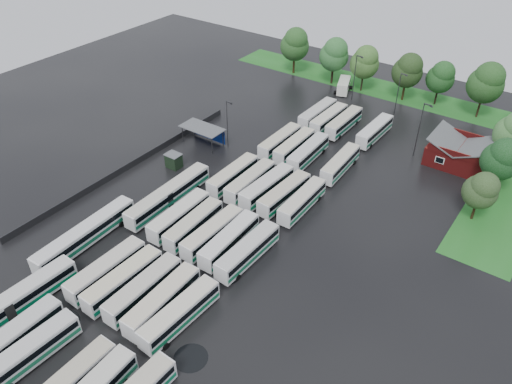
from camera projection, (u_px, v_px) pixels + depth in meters
The scene contains 52 objects.
ground at pixel (197, 241), 72.27m from camera, with size 160.00×160.00×0.00m, color black.
brick_building at pixel (458, 154), 88.05m from camera, with size 10.07×8.60×5.39m.
wash_shed at pixel (204, 129), 93.15m from camera, with size 8.20×4.20×3.58m.
utility_hut at pixel (174, 161), 87.44m from camera, with size 2.70×2.20×2.62m.
grass_strip_north at pixel (390, 91), 114.05m from camera, with size 80.00×10.00×0.01m, color #1D631D.
west_fence at pixel (131, 165), 87.66m from camera, with size 0.10×50.00×1.20m, color #2D2D30.
bus_r0c0 at pixel (16, 336), 56.46m from camera, with size 2.55×11.28×3.13m.
bus_r0c1 at pixel (31, 351), 54.81m from camera, with size 2.89×11.31×3.12m.
bus_r0c3 at pixel (69, 383), 51.66m from camera, with size 2.45×11.11×3.09m.
bus_r1c0 at pixel (107, 270), 64.90m from camera, with size 2.59×11.70×3.25m.
bus_r1c1 at pixel (123, 280), 63.47m from camera, with size 2.69×11.65×3.23m.
bus_r1c2 at pixel (144, 289), 62.22m from camera, with size 2.59×11.58×3.21m.
bus_r1c3 at pixel (162, 301), 60.65m from camera, with size 2.88×11.71×3.24m.
bus_r1c4 at pixel (180, 314), 59.05m from camera, with size 2.90×11.58×3.20m.
bus_r2c0 at pixel (179, 216), 74.12m from camera, with size 2.68×11.59×3.21m.
bus_r2c1 at pixel (194, 225), 72.58m from camera, with size 2.77×11.13×3.07m.
bus_r2c2 at pixel (213, 233), 71.04m from camera, with size 2.58×11.33×3.14m.
bus_r2c3 at pixel (229, 240), 69.71m from camera, with size 2.84×11.54×3.19m.
bus_r2c4 at pixel (248, 251), 67.86m from camera, with size 2.72×11.62×3.22m.
bus_r3c0 at pixel (233, 175), 83.03m from camera, with size 2.45×11.27×3.13m.
bus_r3c1 at pixel (250, 181), 81.52m from camera, with size 2.50×11.34×3.15m.
bus_r3c2 at pixel (267, 187), 80.22m from camera, with size 3.03×11.73×3.24m.
bus_r3c3 at pixel (284, 194), 78.72m from camera, with size 2.92×11.38×3.14m.
bus_r3c4 at pixel (302, 201), 77.21m from camera, with size 2.53×11.12×3.08m.
bus_r4c0 at pixel (280, 141), 92.16m from camera, with size 2.38×11.14×3.10m.
bus_r4c1 at pixel (294, 146), 90.79m from camera, with size 2.52×11.08×3.07m.
bus_r4c2 at pixel (308, 152), 88.88m from camera, with size 2.80×11.49×3.18m.
bus_r4c4 at pixel (340, 164), 85.94m from camera, with size 2.81×11.22×3.10m.
bus_r5c0 at pixel (317, 113), 101.19m from camera, with size 2.58×11.38×3.16m.
bus_r5c1 at pixel (329, 119), 99.40m from camera, with size 2.56×11.15×3.09m.
bus_r5c2 at pixel (344, 122), 98.07m from camera, with size 2.46×11.28×3.14m.
bus_r5c4 at pixel (375, 131), 95.27m from camera, with size 2.63×11.36×3.15m.
artic_bus_west_a at pixel (12, 304), 60.24m from camera, with size 2.95×17.01×3.14m.
artic_bus_west_b at pixel (169, 195), 78.37m from camera, with size 2.70×17.10×3.17m.
artic_bus_west_c at pixel (86, 234), 70.72m from camera, with size 3.01×17.01×3.14m.
minibus at pixel (344, 85), 112.93m from camera, with size 4.38×6.76×2.77m.
tree_north_0 at pixel (295, 44), 118.25m from camera, with size 6.88×6.88×11.39m.
tree_north_1 at pixel (335, 54), 113.33m from camera, with size 6.70×6.70×11.10m.
tree_north_2 at pixel (365, 62), 110.20m from camera, with size 6.46×6.46×10.71m.
tree_north_3 at pixel (408, 70), 106.17m from camera, with size 6.53×6.53×10.82m.
tree_north_4 at pixel (441, 77), 104.83m from camera, with size 5.94×5.94×9.84m.
tree_north_5 at pixel (487, 82), 99.05m from camera, with size 7.27×7.27×12.03m.
tree_east_0 at pixel (482, 190), 73.02m from camera, with size 5.19×5.19×8.59m.
tree_east_1 at pixel (502, 158), 78.16m from camera, with size 6.14×6.14×10.17m.
lamp_post_ne at pixel (420, 126), 87.60m from camera, with size 1.62×0.32×10.53m.
lamp_post_nw at pixel (228, 121), 90.82m from camera, with size 1.43×0.28×9.31m.
lamp_post_back_w at pixel (355, 74), 107.05m from camera, with size 1.55×0.30×10.09m.
lamp_post_back_e at pixel (399, 92), 101.02m from camera, with size 1.43×0.28×9.32m.
puddle_0 at pixel (62, 323), 60.09m from camera, with size 4.38×4.38×0.01m, color black.
puddle_2 at pixel (174, 204), 79.41m from camera, with size 7.66×7.66×0.01m, color black.
puddle_3 at pixel (228, 275), 66.57m from camera, with size 3.48×3.48×0.01m, color black.
puddle_4 at pixel (191, 358), 56.12m from camera, with size 3.96×3.96×0.01m, color black.
Camera 1 is at (38.69, -39.28, 48.03)m, focal length 35.00 mm.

